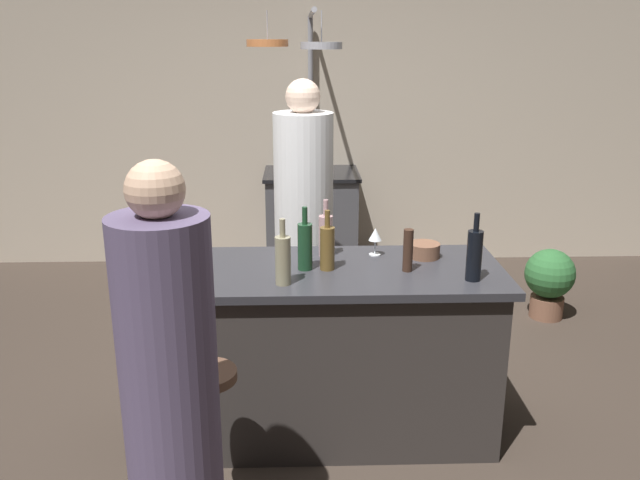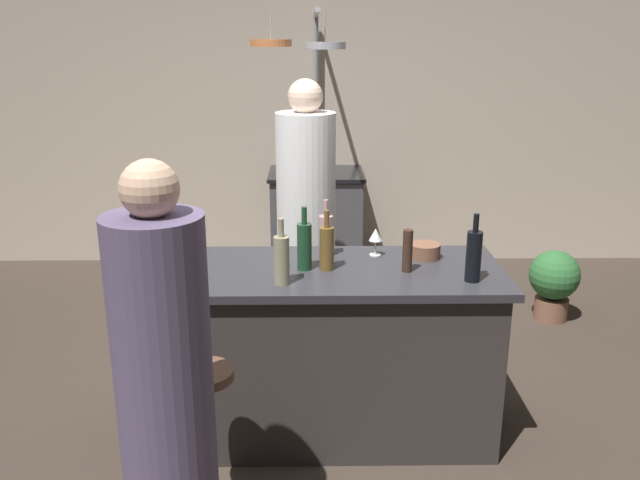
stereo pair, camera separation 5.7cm
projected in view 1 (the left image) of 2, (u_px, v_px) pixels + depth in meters
The scene contains 19 objects.
ground_plane at pixel (321, 428), 3.52m from camera, with size 9.00×9.00×0.00m, color #382D26.
back_wall at pixel (310, 118), 5.85m from camera, with size 6.40×0.16×2.60m, color #BCAD99.
kitchen_island at pixel (321, 351), 3.38m from camera, with size 1.80×0.72×0.90m.
stove_range at pixel (312, 222), 5.72m from camera, with size 0.80×0.64×0.89m.
chef at pixel (304, 230), 4.21m from camera, with size 0.37×0.37×1.75m.
bar_stool_left at pixel (209, 436), 2.80m from camera, with size 0.28×0.28×0.68m.
guest_left at pixel (171, 402), 2.34m from camera, with size 0.34×0.34×1.62m.
overhead_pot_rack at pixel (304, 79), 4.85m from camera, with size 0.62×1.48×2.17m.
potted_plant at pixel (549, 279), 4.82m from camera, with size 0.36×0.36×0.52m.
pepper_mill at pixel (408, 250), 3.19m from camera, with size 0.05×0.05×0.21m, color #382319.
wine_bottle_rose at pixel (326, 235), 3.41m from camera, with size 0.07×0.07×0.30m.
wine_bottle_amber at pixel (327, 247), 3.21m from camera, with size 0.07×0.07×0.30m.
wine_bottle_green at pixel (305, 245), 3.21m from camera, with size 0.07×0.07×0.31m.
wine_bottle_white at pixel (283, 259), 3.01m from camera, with size 0.07×0.07×0.31m.
wine_bottle_dark at pixel (474, 254), 3.06m from camera, with size 0.07×0.07×0.32m.
wine_glass_by_chef at pixel (375, 236), 3.42m from camera, with size 0.07×0.07×0.15m.
wine_glass_near_left_guest at pixel (164, 254), 3.14m from camera, with size 0.07×0.07×0.15m.
mixing_bowl_wooden at pixel (424, 250), 3.41m from camera, with size 0.16×0.16×0.07m, color brown.
mixing_bowl_blue at pixel (184, 250), 3.40m from camera, with size 0.15×0.15×0.07m, color #334C6B.
Camera 1 is at (-0.10, -3.06, 2.00)m, focal length 37.15 mm.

